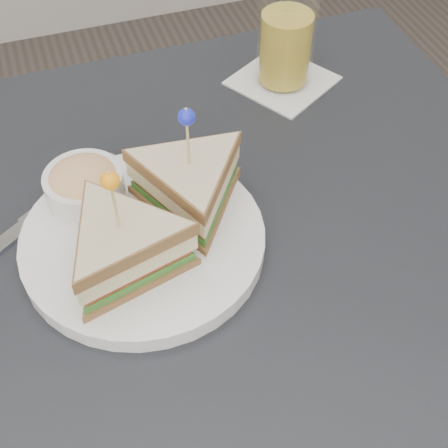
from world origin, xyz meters
TOP-DOWN VIEW (x-y plane):
  - table at (0.00, 0.00)m, footprint 0.80×0.80m
  - plate_meal at (-0.06, 0.05)m, footprint 0.31×0.31m
  - cutlery_knife at (-0.17, 0.12)m, footprint 0.21×0.15m
  - drink_set at (0.18, 0.27)m, footprint 0.16×0.16m

SIDE VIEW (x-z plane):
  - table at x=0.00m, z-range 0.30..1.05m
  - cutlery_knife at x=-0.17m, z-range 0.75..0.76m
  - plate_meal at x=-0.06m, z-range 0.72..0.87m
  - drink_set at x=0.18m, z-range 0.74..0.89m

